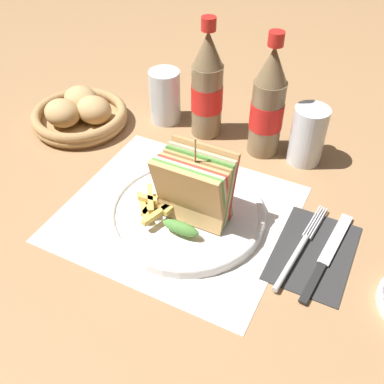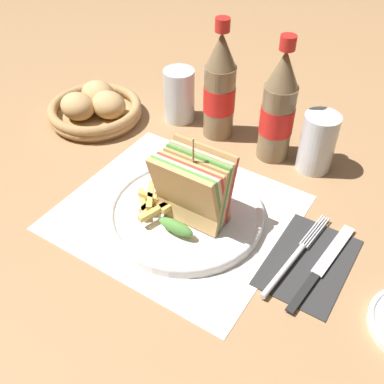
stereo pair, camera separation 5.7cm
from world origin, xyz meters
name	(u,v)px [view 2 (the right image)]	position (x,y,z in m)	size (l,w,h in m)	color
ground_plane	(192,210)	(0.00, 0.00, 0.00)	(4.00, 4.00, 0.00)	#9E754C
placemat	(177,212)	(-0.02, -0.02, 0.00)	(0.37, 0.33, 0.00)	silver
plate_main	(185,212)	(0.00, -0.02, 0.01)	(0.26, 0.26, 0.02)	white
club_sandwich	(193,189)	(0.02, -0.02, 0.07)	(0.11, 0.10, 0.15)	tan
fries_pile	(158,200)	(-0.04, -0.04, 0.03)	(0.09, 0.11, 0.02)	#E0B756
ketchup_blob	(176,189)	(-0.04, 0.01, 0.03)	(0.03, 0.03, 0.01)	maroon
napkin	(309,262)	(0.21, 0.00, 0.00)	(0.11, 0.17, 0.00)	#2D2D2D
fork	(291,261)	(0.19, -0.02, 0.01)	(0.03, 0.20, 0.01)	silver
knife	(321,267)	(0.23, 0.00, 0.01)	(0.03, 0.20, 0.00)	black
coke_bottle_near	(220,89)	(-0.08, 0.22, 0.10)	(0.06, 0.06, 0.24)	#7A6647
coke_bottle_far	(278,109)	(0.05, 0.22, 0.10)	(0.06, 0.06, 0.24)	#7A6647
glass_near	(317,146)	(0.13, 0.22, 0.05)	(0.06, 0.06, 0.11)	silver
glass_far	(179,98)	(-0.18, 0.23, 0.05)	(0.06, 0.06, 0.11)	silver
bread_basket	(95,108)	(-0.33, 0.13, 0.03)	(0.20, 0.20, 0.07)	#AD8451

